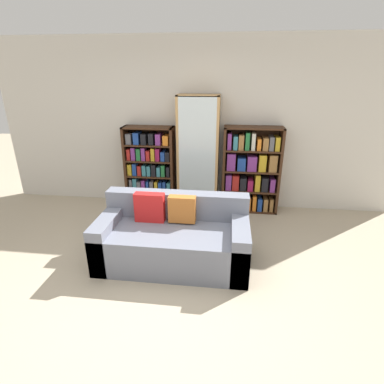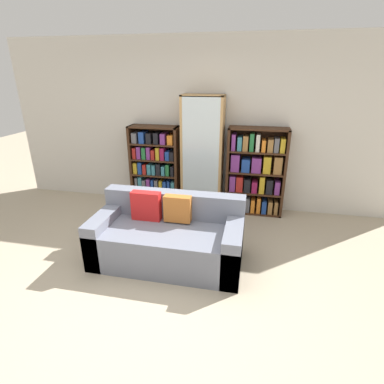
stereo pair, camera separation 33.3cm
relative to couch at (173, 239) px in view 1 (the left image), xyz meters
The scene contains 7 objects.
ground_plane 0.73m from the couch, 88.11° to the right, with size 16.00×16.00×0.00m, color tan.
wall_back 2.10m from the couch, 89.30° to the left, with size 6.51×0.06×2.70m.
couch is the anchor object (origin of this frame).
bookshelf_left 1.78m from the couch, 113.11° to the left, with size 0.82×0.32×1.36m.
display_cabinet 1.71m from the couch, 85.28° to the left, with size 0.65×0.36×1.85m.
bookshelf_right 1.92m from the couch, 58.62° to the left, with size 0.91×0.32×1.39m.
wine_bottle 1.16m from the couch, 54.06° to the left, with size 0.08×0.08×0.40m.
Camera 1 is at (0.58, -2.41, 2.15)m, focal length 28.00 mm.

